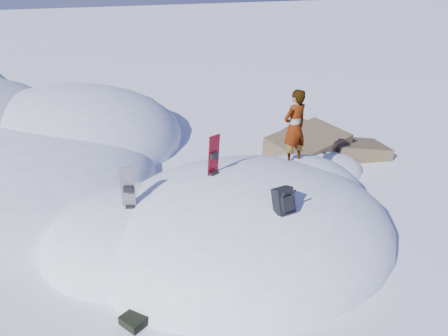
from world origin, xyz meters
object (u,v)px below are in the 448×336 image
object	(u,v)px
snowboard_red	(213,167)
backpack	(284,201)
snowboard_dark	(129,200)
person	(295,127)

from	to	relation	value
snowboard_red	backpack	bearing A→B (deg)	-88.21
snowboard_dark	person	world-z (taller)	person
backpack	snowboard_dark	bearing A→B (deg)	140.37
snowboard_dark	person	xyz separation A→B (m)	(4.11, 0.60, 0.86)
snowboard_red	person	xyz separation A→B (m)	(2.24, 0.50, 0.45)
snowboard_red	snowboard_dark	world-z (taller)	snowboard_red
snowboard_red	snowboard_dark	bearing A→B (deg)	160.43
person	snowboard_red	bearing A→B (deg)	-2.78
snowboard_dark	backpack	xyz separation A→B (m)	(2.67, -1.66, 0.33)
snowboard_dark	backpack	bearing A→B (deg)	-11.58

